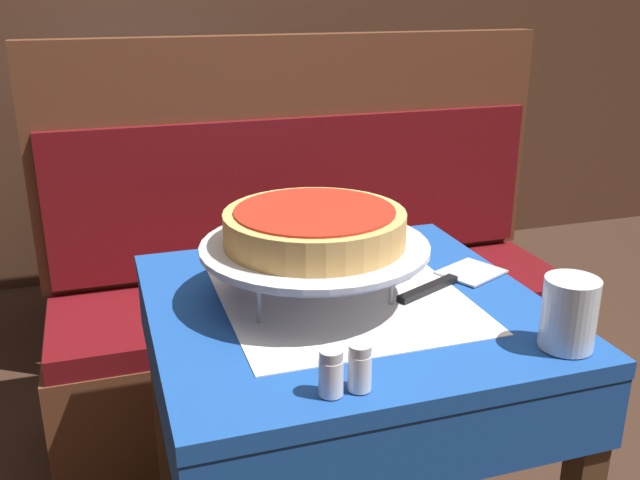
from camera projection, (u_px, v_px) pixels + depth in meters
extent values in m
cube|color=#194799|center=(345.00, 308.00, 1.27)|extent=(0.68, 0.68, 0.03)
cube|color=white|center=(345.00, 300.00, 1.27)|extent=(0.42, 0.42, 0.00)
cube|color=#194799|center=(344.00, 346.00, 1.30)|extent=(0.68, 0.68, 0.12)
cube|color=#4C331E|center=(167.00, 418.00, 1.58)|extent=(0.05, 0.05, 0.69)
cube|color=#4C331E|center=(418.00, 374.00, 1.76)|extent=(0.05, 0.05, 0.69)
cube|color=#194799|center=(139.00, 145.00, 2.55)|extent=(0.68, 0.68, 0.03)
cube|color=white|center=(138.00, 140.00, 2.55)|extent=(0.42, 0.42, 0.00)
cube|color=#194799|center=(141.00, 172.00, 2.59)|extent=(0.68, 0.68, 0.17)
cube|color=#4C331E|center=(59.00, 280.00, 2.31)|extent=(0.05, 0.05, 0.70)
cube|color=#4C331E|center=(244.00, 259.00, 2.49)|extent=(0.05, 0.05, 0.70)
cube|color=#4C331E|center=(62.00, 223.00, 2.86)|extent=(0.05, 0.05, 0.70)
cube|color=#4C331E|center=(214.00, 209.00, 3.04)|extent=(0.05, 0.05, 0.70)
cube|color=brown|center=(318.00, 366.00, 2.10)|extent=(1.48, 0.46, 0.39)
cube|color=#600F14|center=(318.00, 297.00, 2.02)|extent=(1.45, 0.45, 0.06)
cube|color=brown|center=(297.00, 155.00, 2.07)|extent=(1.48, 0.06, 0.68)
cube|color=#600F14|center=(301.00, 192.00, 2.07)|extent=(1.42, 0.02, 0.43)
cylinder|color=#ADADB2|center=(294.00, 249.00, 1.38)|extent=(0.01, 0.01, 0.09)
cylinder|color=#ADADB2|center=(259.00, 299.00, 1.17)|extent=(0.01, 0.01, 0.09)
cylinder|color=#ADADB2|center=(392.00, 281.00, 1.23)|extent=(0.01, 0.01, 0.09)
cylinder|color=#ADADB2|center=(315.00, 254.00, 1.25)|extent=(0.27, 0.27, 0.01)
cylinder|color=silver|center=(315.00, 251.00, 1.25)|extent=(0.39, 0.39, 0.01)
cylinder|color=silver|center=(315.00, 246.00, 1.24)|extent=(0.40, 0.40, 0.01)
cylinder|color=tan|center=(315.00, 228.00, 1.23)|extent=(0.32, 0.32, 0.06)
cylinder|color=#B22819|center=(315.00, 211.00, 1.22)|extent=(0.28, 0.28, 0.01)
cube|color=#BCBCC1|center=(471.00, 272.00, 1.38)|extent=(0.14, 0.13, 0.00)
cube|color=black|center=(428.00, 289.00, 1.29)|extent=(0.15, 0.08, 0.01)
cylinder|color=silver|center=(569.00, 313.00, 1.08)|extent=(0.08, 0.08, 0.11)
cylinder|color=silver|center=(331.00, 377.00, 0.97)|extent=(0.03, 0.03, 0.05)
cylinder|color=#B7B7BC|center=(331.00, 355.00, 0.95)|extent=(0.03, 0.03, 0.01)
cylinder|color=silver|center=(360.00, 372.00, 0.98)|extent=(0.03, 0.03, 0.05)
cylinder|color=#B7B7BC|center=(360.00, 350.00, 0.97)|extent=(0.03, 0.03, 0.02)
cube|color=black|center=(119.00, 133.00, 2.58)|extent=(0.12, 0.12, 0.03)
cylinder|color=black|center=(117.00, 112.00, 2.56)|extent=(0.01, 0.01, 0.12)
cylinder|color=#99194C|center=(117.00, 114.00, 2.59)|extent=(0.04, 0.04, 0.10)
cylinder|color=gold|center=(109.00, 117.00, 2.54)|extent=(0.04, 0.04, 0.10)
cylinder|color=white|center=(127.00, 116.00, 2.56)|extent=(0.04, 0.04, 0.10)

